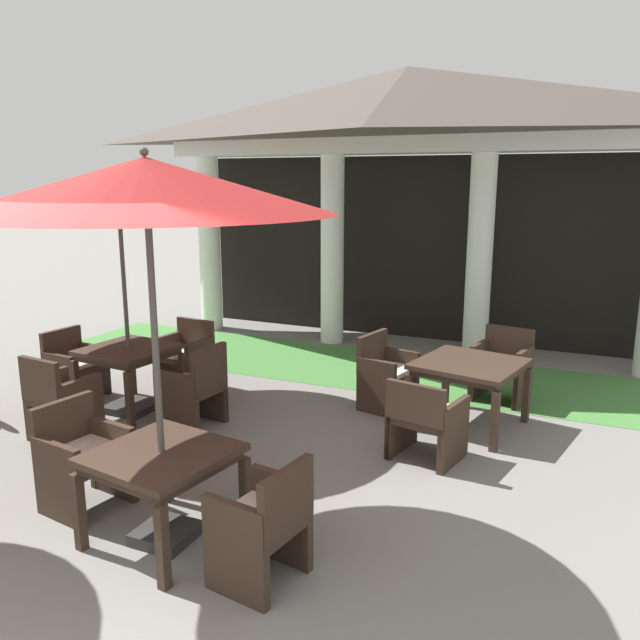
{
  "coord_description": "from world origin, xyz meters",
  "views": [
    {
      "loc": [
        2.76,
        -1.52,
        2.62
      ],
      "look_at": [
        0.34,
        3.96,
        1.29
      ],
      "focal_mm": 35.55,
      "sensor_mm": 36.0,
      "label": 1
    }
  ],
  "objects_px": {
    "patio_chair_near_foreground_east": "(194,390)",
    "patio_chair_mid_right_east": "(263,525)",
    "patio_umbrella_mid_right": "(146,189)",
    "patio_chair_near_foreground_south": "(60,400)",
    "patio_table_near_foreground": "(129,356)",
    "patio_chair_near_foreground_west": "(74,366)",
    "patio_umbrella_near_foreground": "(118,194)",
    "patio_table_mid_right": "(162,463)",
    "patio_chair_far_back_north": "(502,366)",
    "patio_table_far_back": "(469,370)",
    "patio_chair_far_back_west": "(386,374)",
    "patio_chair_near_foreground_north": "(186,356)",
    "patio_chair_far_back_south": "(426,420)",
    "patio_chair_mid_right_west": "(83,459)"
  },
  "relations": [
    {
      "from": "patio_chair_near_foreground_south",
      "to": "patio_umbrella_mid_right",
      "type": "relative_size",
      "value": 0.32
    },
    {
      "from": "patio_umbrella_mid_right",
      "to": "patio_chair_far_back_south",
      "type": "bearing_deg",
      "value": 56.93
    },
    {
      "from": "patio_chair_near_foreground_south",
      "to": "patio_chair_near_foreground_north",
      "type": "bearing_deg",
      "value": 90.0
    },
    {
      "from": "patio_umbrella_near_foreground",
      "to": "patio_chair_mid_right_east",
      "type": "distance_m",
      "value": 4.21
    },
    {
      "from": "patio_umbrella_near_foreground",
      "to": "patio_umbrella_mid_right",
      "type": "relative_size",
      "value": 1.04
    },
    {
      "from": "patio_chair_mid_right_east",
      "to": "patio_chair_far_back_north",
      "type": "height_order",
      "value": "patio_chair_far_back_north"
    },
    {
      "from": "patio_table_near_foreground",
      "to": "patio_chair_near_foreground_west",
      "type": "relative_size",
      "value": 1.2
    },
    {
      "from": "patio_chair_near_foreground_north",
      "to": "patio_table_mid_right",
      "type": "height_order",
      "value": "patio_chair_near_foreground_north"
    },
    {
      "from": "patio_table_near_foreground",
      "to": "patio_chair_mid_right_west",
      "type": "bearing_deg",
      "value": -59.4
    },
    {
      "from": "patio_chair_mid_right_east",
      "to": "patio_table_mid_right",
      "type": "bearing_deg",
      "value": 90.0
    },
    {
      "from": "patio_chair_near_foreground_east",
      "to": "patio_table_far_back",
      "type": "distance_m",
      "value": 2.96
    },
    {
      "from": "patio_table_near_foreground",
      "to": "patio_chair_near_foreground_west",
      "type": "xyz_separation_m",
      "value": [
        -0.94,
        0.1,
        -0.27
      ]
    },
    {
      "from": "patio_chair_near_foreground_north",
      "to": "patio_umbrella_near_foreground",
      "type": "bearing_deg",
      "value": 90.0
    },
    {
      "from": "patio_table_near_foreground",
      "to": "patio_chair_mid_right_east",
      "type": "height_order",
      "value": "patio_chair_mid_right_east"
    },
    {
      "from": "patio_chair_near_foreground_east",
      "to": "patio_chair_mid_right_east",
      "type": "distance_m",
      "value": 2.9
    },
    {
      "from": "patio_umbrella_near_foreground",
      "to": "patio_chair_far_back_west",
      "type": "height_order",
      "value": "patio_umbrella_near_foreground"
    },
    {
      "from": "patio_chair_near_foreground_south",
      "to": "patio_chair_mid_right_east",
      "type": "relative_size",
      "value": 1.05
    },
    {
      "from": "patio_table_mid_right",
      "to": "patio_chair_far_back_north",
      "type": "relative_size",
      "value": 1.19
    },
    {
      "from": "patio_chair_near_foreground_south",
      "to": "patio_chair_near_foreground_west",
      "type": "relative_size",
      "value": 1.09
    },
    {
      "from": "patio_chair_near_foreground_west",
      "to": "patio_chair_far_back_south",
      "type": "height_order",
      "value": "patio_chair_near_foreground_west"
    },
    {
      "from": "patio_umbrella_mid_right",
      "to": "patio_table_far_back",
      "type": "xyz_separation_m",
      "value": [
        1.61,
        3.15,
        -1.93
      ]
    },
    {
      "from": "patio_chair_near_foreground_west",
      "to": "patio_chair_near_foreground_north",
      "type": "xyz_separation_m",
      "value": [
        1.04,
        0.84,
        0.03
      ]
    },
    {
      "from": "patio_umbrella_mid_right",
      "to": "patio_chair_mid_right_east",
      "type": "xyz_separation_m",
      "value": [
        0.91,
        -0.14,
        -2.16
      ]
    },
    {
      "from": "patio_table_mid_right",
      "to": "patio_chair_far_back_south",
      "type": "distance_m",
      "value": 2.57
    },
    {
      "from": "patio_chair_mid_right_west",
      "to": "patio_table_far_back",
      "type": "relative_size",
      "value": 0.72
    },
    {
      "from": "patio_chair_mid_right_west",
      "to": "patio_table_far_back",
      "type": "bearing_deg",
      "value": 148.88
    },
    {
      "from": "patio_chair_mid_right_east",
      "to": "patio_table_far_back",
      "type": "xyz_separation_m",
      "value": [
        0.7,
        3.29,
        0.23
      ]
    },
    {
      "from": "patio_table_near_foreground",
      "to": "patio_chair_mid_right_east",
      "type": "xyz_separation_m",
      "value": [
        2.95,
        -2.2,
        -0.25
      ]
    },
    {
      "from": "patio_umbrella_near_foreground",
      "to": "patio_chair_mid_right_east",
      "type": "height_order",
      "value": "patio_umbrella_near_foreground"
    },
    {
      "from": "patio_chair_mid_right_west",
      "to": "patio_chair_far_back_north",
      "type": "relative_size",
      "value": 1.0
    },
    {
      "from": "patio_chair_near_foreground_west",
      "to": "patio_chair_mid_right_west",
      "type": "xyz_separation_m",
      "value": [
        2.08,
        -2.01,
        0.03
      ]
    },
    {
      "from": "patio_table_mid_right",
      "to": "patio_chair_mid_right_east",
      "type": "height_order",
      "value": "patio_chair_mid_right_east"
    },
    {
      "from": "patio_table_mid_right",
      "to": "patio_chair_far_back_south",
      "type": "bearing_deg",
      "value": 56.93
    },
    {
      "from": "patio_table_mid_right",
      "to": "patio_chair_far_back_west",
      "type": "relative_size",
      "value": 1.2
    },
    {
      "from": "patio_table_far_back",
      "to": "patio_chair_near_foreground_west",
      "type": "bearing_deg",
      "value": -167.79
    },
    {
      "from": "patio_chair_near_foreground_north",
      "to": "patio_chair_near_foreground_east",
      "type": "bearing_deg",
      "value": 135.12
    },
    {
      "from": "patio_table_far_back",
      "to": "patio_chair_near_foreground_south",
      "type": "bearing_deg",
      "value": -151.47
    },
    {
      "from": "patio_table_near_foreground",
      "to": "patio_chair_near_foreground_east",
      "type": "distance_m",
      "value": 0.98
    },
    {
      "from": "patio_chair_far_back_south",
      "to": "patio_chair_far_back_north",
      "type": "xyz_separation_m",
      "value": [
        0.42,
        1.99,
        0.04
      ]
    },
    {
      "from": "patio_chair_mid_right_east",
      "to": "patio_chair_far_back_south",
      "type": "bearing_deg",
      "value": -3.3
    },
    {
      "from": "patio_table_far_back",
      "to": "patio_chair_near_foreground_north",
      "type": "bearing_deg",
      "value": -177.59
    },
    {
      "from": "patio_table_mid_right",
      "to": "patio_chair_far_back_south",
      "type": "relative_size",
      "value": 1.29
    },
    {
      "from": "patio_table_near_foreground",
      "to": "patio_chair_far_back_north",
      "type": "bearing_deg",
      "value": 28.43
    },
    {
      "from": "patio_umbrella_mid_right",
      "to": "patio_table_far_back",
      "type": "height_order",
      "value": "patio_umbrella_mid_right"
    },
    {
      "from": "patio_chair_mid_right_east",
      "to": "patio_chair_near_foreground_west",
      "type": "bearing_deg",
      "value": 68.32
    },
    {
      "from": "patio_chair_far_back_west",
      "to": "patio_chair_far_back_south",
      "type": "bearing_deg",
      "value": 45.1
    },
    {
      "from": "patio_chair_mid_right_east",
      "to": "patio_chair_far_back_north",
      "type": "distance_m",
      "value": 4.38
    },
    {
      "from": "patio_chair_near_foreground_west",
      "to": "patio_chair_far_back_north",
      "type": "relative_size",
      "value": 0.95
    },
    {
      "from": "patio_umbrella_mid_right",
      "to": "patio_table_mid_right",
      "type": "bearing_deg",
      "value": -89.7
    },
    {
      "from": "patio_chair_near_foreground_south",
      "to": "patio_table_mid_right",
      "type": "relative_size",
      "value": 0.87
    }
  ]
}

